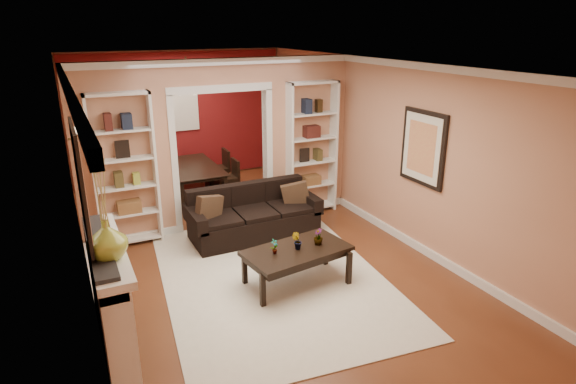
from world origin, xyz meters
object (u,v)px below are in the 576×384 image
sofa (254,213)px  fireplace (113,298)px  coffee_table (297,267)px  dining_table (194,181)px  bookshelf_right (311,149)px  bookshelf_left (125,172)px

sofa → fireplace: 3.03m
coffee_table → dining_table: 3.88m
sofa → coffee_table: (-0.07, -1.62, -0.15)m
bookshelf_right → dining_table: 2.50m
dining_table → coffee_table: bearing=-175.9°
coffee_table → dining_table: dining_table is taller
bookshelf_left → dining_table: 2.35m
coffee_table → fireplace: size_ratio=0.78×
bookshelf_left → dining_table: (1.43, 1.67, -0.84)m
fireplace → bookshelf_left: bearing=78.0°
bookshelf_right → fireplace: 4.47m
bookshelf_left → fireplace: (-0.54, -2.53, -0.57)m
bookshelf_left → bookshelf_right: (3.10, 0.00, 0.00)m
bookshelf_left → fireplace: 2.65m
bookshelf_right → dining_table: bearing=135.0°
sofa → bookshelf_right: bearing=23.7°
coffee_table → bookshelf_right: 2.76m
coffee_table → bookshelf_left: bearing=119.6°
sofa → bookshelf_right: size_ratio=0.89×
coffee_table → sofa: bearing=79.3°
dining_table → fireplace: bearing=154.8°
coffee_table → dining_table: bearing=85.8°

